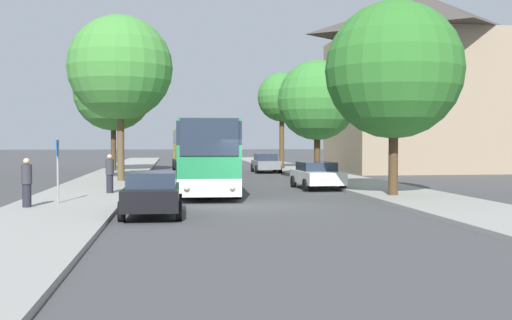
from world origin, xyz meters
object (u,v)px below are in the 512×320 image
(parked_car_right_near, at_px, (317,175))
(tree_left_near, at_px, (113,91))
(tree_left_far, at_px, (120,68))
(pedestrian_waiting_far, at_px, (27,182))
(pedestrian_waiting_near, at_px, (110,173))
(tree_right_near, at_px, (317,100))
(bus_stop_sign, at_px, (58,163))
(bus_front, at_px, (206,155))
(parked_car_right_far, at_px, (266,163))
(bus_middle, at_px, (193,150))
(tree_right_mid, at_px, (394,70))
(tree_right_far, at_px, (282,97))
(parked_car_left_curb, at_px, (152,193))

(parked_car_right_near, bearing_deg, tree_left_near, -57.91)
(tree_left_far, bearing_deg, pedestrian_waiting_far, -98.28)
(pedestrian_waiting_near, relative_size, tree_left_far, 0.18)
(tree_right_near, bearing_deg, bus_stop_sign, -133.57)
(bus_front, bearing_deg, parked_car_right_far, 74.14)
(bus_front, height_order, bus_middle, bus_front)
(parked_car_right_far, distance_m, tree_left_far, 15.65)
(bus_stop_sign, relative_size, pedestrian_waiting_near, 1.41)
(parked_car_right_near, distance_m, tree_right_near, 8.47)
(bus_stop_sign, height_order, tree_right_near, tree_right_near)
(tree_right_mid, distance_m, tree_right_far, 24.81)
(tree_right_near, bearing_deg, tree_right_far, 90.08)
(tree_left_near, bearing_deg, bus_front, -71.71)
(parked_car_right_far, height_order, pedestrian_waiting_near, pedestrian_waiting_near)
(bus_front, bearing_deg, tree_right_near, 49.86)
(parked_car_right_far, bearing_deg, tree_left_near, -6.68)
(parked_car_right_far, height_order, tree_left_far, tree_left_far)
(tree_left_near, height_order, tree_left_far, tree_left_far)
(tree_left_near, distance_m, tree_left_far, 12.00)
(parked_car_left_curb, height_order, parked_car_right_far, parked_car_right_far)
(pedestrian_waiting_near, height_order, tree_right_far, tree_right_far)
(bus_middle, height_order, tree_right_mid, tree_right_mid)
(bus_middle, xyz_separation_m, tree_right_far, (7.55, 4.50, 4.27))
(bus_front, relative_size, bus_middle, 0.94)
(pedestrian_waiting_far, height_order, tree_left_far, tree_left_far)
(bus_front, height_order, tree_right_mid, tree_right_mid)
(tree_left_far, bearing_deg, bus_stop_sign, -95.56)
(tree_left_far, xyz_separation_m, tree_right_mid, (12.29, -10.94, -1.22))
(pedestrian_waiting_near, relative_size, pedestrian_waiting_far, 1.00)
(parked_car_left_curb, relative_size, tree_left_far, 0.42)
(tree_left_near, distance_m, tree_right_near, 17.16)
(bus_stop_sign, relative_size, tree_left_far, 0.25)
(tree_right_mid, bearing_deg, tree_right_far, 90.76)
(bus_stop_sign, xyz_separation_m, tree_right_near, (13.19, 13.86, 3.34))
(bus_stop_sign, relative_size, tree_right_mid, 0.29)
(parked_car_right_near, xyz_separation_m, tree_right_mid, (2.04, -5.27, 4.70))
(tree_left_near, relative_size, tree_left_far, 0.96)
(bus_stop_sign, bearing_deg, tree_right_mid, 6.26)
(tree_right_near, bearing_deg, tree_left_near, 142.38)
(bus_middle, relative_size, pedestrian_waiting_far, 7.10)
(pedestrian_waiting_far, bearing_deg, tree_left_far, 106.13)
(tree_right_far, bearing_deg, tree_right_mid, -89.24)
(parked_car_left_curb, bearing_deg, pedestrian_waiting_far, 156.60)
(pedestrian_waiting_near, xyz_separation_m, tree_right_near, (11.73, 9.81, 3.97))
(parked_car_right_near, relative_size, pedestrian_waiting_far, 2.47)
(pedestrian_waiting_far, bearing_deg, bus_middle, 98.91)
(tree_right_mid, bearing_deg, tree_left_near, 121.28)
(parked_car_right_far, height_order, pedestrian_waiting_far, pedestrian_waiting_far)
(tree_right_mid, bearing_deg, bus_stop_sign, -173.74)
(parked_car_right_far, xyz_separation_m, bus_stop_sign, (-11.29, -22.84, 0.88))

